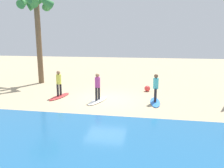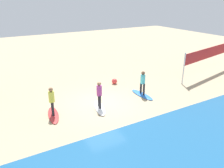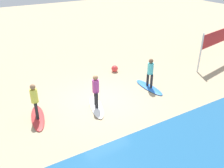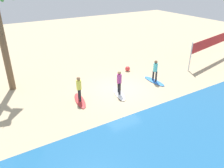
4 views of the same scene
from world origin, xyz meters
The scene contains 8 objects.
ground_plane centered at (0.00, 0.00, 0.00)m, with size 60.00×60.00×0.00m, color tan.
surfboard_blue centered at (-3.03, 0.16, 0.04)m, with size 2.10×0.56×0.09m, color blue.
surfer_blue centered at (-3.03, 0.16, 1.04)m, with size 0.32×0.46×1.64m.
surfboard_white centered at (0.40, 0.46, 0.04)m, with size 2.10×0.56×0.09m, color white.
surfer_white centered at (0.40, 0.46, 1.04)m, with size 0.32×0.45×1.64m.
surfboard_red centered at (3.09, -0.07, 0.04)m, with size 2.10×0.56×0.09m, color red.
surfer_red centered at (3.09, -0.07, 1.04)m, with size 0.32×0.45×1.64m.
beach_ball centered at (-2.50, -2.69, 0.21)m, with size 0.41×0.41×0.41m, color #E53838.
Camera 3 is at (4.77, 9.44, 6.47)m, focal length 39.24 mm.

